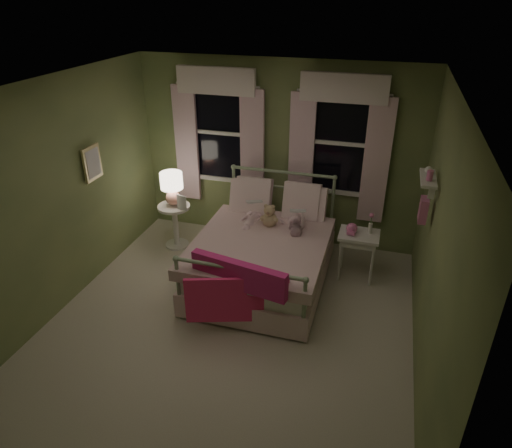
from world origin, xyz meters
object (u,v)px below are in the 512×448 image
(nightstand_right, at_px, (359,241))
(nightstand_left, at_px, (175,220))
(child_left, at_px, (252,199))
(teddy_bear, at_px, (270,217))
(child_right, at_px, (294,203))
(bed, at_px, (264,255))
(table_lamp, at_px, (172,186))

(nightstand_right, bearing_deg, nightstand_left, 177.96)
(child_left, xyz_separation_m, teddy_bear, (0.28, -0.16, -0.15))
(teddy_bear, xyz_separation_m, nightstand_left, (-1.46, 0.24, -0.37))
(nightstand_left, bearing_deg, nightstand_right, -2.04)
(teddy_bear, bearing_deg, child_right, 29.50)
(bed, height_order, table_lamp, bed)
(nightstand_left, bearing_deg, bed, -18.82)
(bed, height_order, nightstand_left, bed)
(bed, height_order, nightstand_right, bed)
(bed, relative_size, nightstand_left, 3.13)
(table_lamp, bearing_deg, nightstand_left, 0.00)
(child_left, height_order, nightstand_right, child_left)
(child_left, relative_size, child_right, 0.98)
(nightstand_left, height_order, nightstand_right, same)
(bed, bearing_deg, nightstand_left, 161.18)
(child_left, xyz_separation_m, nightstand_left, (-1.18, 0.08, -0.52))
(table_lamp, height_order, nightstand_right, table_lamp)
(child_right, relative_size, table_lamp, 1.60)
(nightstand_right, bearing_deg, child_left, 179.40)
(bed, distance_m, teddy_bear, 0.49)
(nightstand_right, bearing_deg, child_right, 179.00)
(child_right, distance_m, table_lamp, 1.75)
(bed, bearing_deg, child_left, 123.60)
(child_left, distance_m, child_right, 0.56)
(child_left, distance_m, nightstand_right, 1.46)
(child_left, bearing_deg, table_lamp, -4.63)
(child_left, xyz_separation_m, child_right, (0.56, 0.00, 0.01))
(child_right, relative_size, teddy_bear, 2.39)
(child_left, xyz_separation_m, table_lamp, (-1.18, 0.08, 0.01))
(bed, xyz_separation_m, child_right, (0.28, 0.42, 0.57))
(teddy_bear, relative_size, nightstand_right, 0.50)
(bed, height_order, child_left, child_left)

